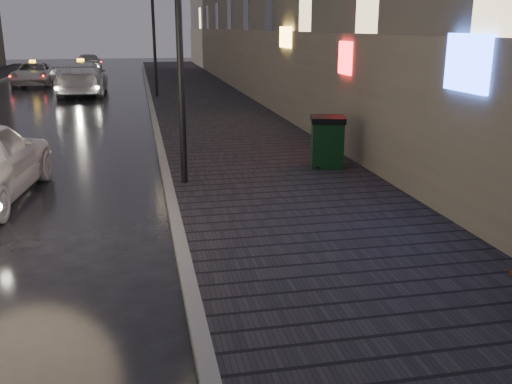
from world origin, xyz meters
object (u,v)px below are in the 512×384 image
lamp_far (153,23)px  car_far (89,63)px  taxi_mid (82,78)px  lamp_near (179,19)px  trash_bin (327,141)px  taxi_far (34,74)px

lamp_far → car_far: (-4.35, 17.00, -2.74)m
taxi_mid → car_far: size_ratio=1.30×
taxi_mid → lamp_near: bearing=101.0°
lamp_far → car_far: 17.76m
lamp_near → trash_bin: size_ratio=4.43×
car_far → lamp_near: bearing=90.8°
lamp_near → lamp_far: bearing=90.0°
lamp_far → taxi_far: bearing=128.6°
lamp_near → taxi_mid: 19.26m
trash_bin → car_far: (-7.78, 32.22, -0.01)m
lamp_far → trash_bin: lamp_far is taller
trash_bin → lamp_far: bearing=116.3°
taxi_far → car_far: (2.55, 8.35, 0.09)m
lamp_far → taxi_far: lamp_far is taller
taxi_far → car_far: car_far is taller
trash_bin → taxi_far: (-10.33, 23.88, -0.10)m
trash_bin → taxi_far: size_ratio=0.25×
lamp_near → car_far: size_ratio=1.20×
taxi_mid → trash_bin: bearing=111.5°
taxi_mid → car_far: taxi_mid is taller
lamp_far → taxi_mid: (-3.62, 2.73, -2.66)m
lamp_near → taxi_far: 25.76m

